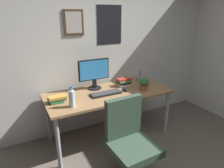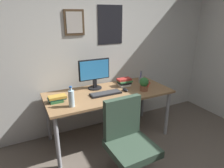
{
  "view_description": "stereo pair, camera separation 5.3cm",
  "coord_description": "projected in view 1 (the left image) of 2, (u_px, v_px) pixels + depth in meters",
  "views": [
    {
      "loc": [
        -1.12,
        -0.62,
        1.76
      ],
      "look_at": [
        0.03,
        1.59,
        0.88
      ],
      "focal_mm": 31.69,
      "sensor_mm": 36.0,
      "label": 1
    },
    {
      "loc": [
        -1.07,
        -0.64,
        1.76
      ],
      "look_at": [
        0.03,
        1.59,
        0.88
      ],
      "focal_mm": 31.69,
      "sensor_mm": 36.0,
      "label": 2
    }
  ],
  "objects": [
    {
      "name": "potted_plant",
      "position": [
        144.0,
        83.0,
        2.8
      ],
      "size": [
        0.13,
        0.13,
        0.19
      ],
      "color": "brown",
      "rests_on": "desk"
    },
    {
      "name": "desk",
      "position": [
        109.0,
        96.0,
        2.8
      ],
      "size": [
        1.75,
        0.76,
        0.73
      ],
      "color": "#936D47",
      "rests_on": "ground_plane"
    },
    {
      "name": "wall_back",
      "position": [
        93.0,
        47.0,
        2.95
      ],
      "size": [
        4.4,
        0.1,
        2.6
      ],
      "color": "silver",
      "rests_on": "ground_plane"
    },
    {
      "name": "pen_cup",
      "position": [
        140.0,
        79.0,
        3.14
      ],
      "size": [
        0.07,
        0.07,
        0.2
      ],
      "color": "#9EA0A5",
      "rests_on": "desk"
    },
    {
      "name": "book_stack_right",
      "position": [
        124.0,
        82.0,
        3.0
      ],
      "size": [
        0.21,
        0.16,
        0.11
      ],
      "color": "silver",
      "rests_on": "desk"
    },
    {
      "name": "keyboard",
      "position": [
        106.0,
        93.0,
        2.69
      ],
      "size": [
        0.43,
        0.15,
        0.03
      ],
      "color": "black",
      "rests_on": "desk"
    },
    {
      "name": "computer_mouse",
      "position": [
        125.0,
        90.0,
        2.8
      ],
      "size": [
        0.06,
        0.11,
        0.04
      ],
      "color": "black",
      "rests_on": "desk"
    },
    {
      "name": "monitor",
      "position": [
        94.0,
        73.0,
        2.83
      ],
      "size": [
        0.46,
        0.2,
        0.43
      ],
      "color": "black",
      "rests_on": "desk"
    },
    {
      "name": "office_chair",
      "position": [
        129.0,
        139.0,
        2.07
      ],
      "size": [
        0.55,
        0.57,
        0.95
      ],
      "color": "#334738",
      "rests_on": "ground_plane"
    },
    {
      "name": "water_bottle",
      "position": [
        72.0,
        99.0,
        2.3
      ],
      "size": [
        0.07,
        0.07,
        0.25
      ],
      "color": "silver",
      "rests_on": "desk"
    },
    {
      "name": "book_stack_left",
      "position": [
        57.0,
        99.0,
        2.44
      ],
      "size": [
        0.22,
        0.13,
        0.08
      ],
      "color": "#33723F",
      "rests_on": "desk"
    },
    {
      "name": "coffee_mug_near",
      "position": [
        146.0,
        84.0,
        2.97
      ],
      "size": [
        0.11,
        0.07,
        0.09
      ],
      "color": "red",
      "rests_on": "desk"
    }
  ]
}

